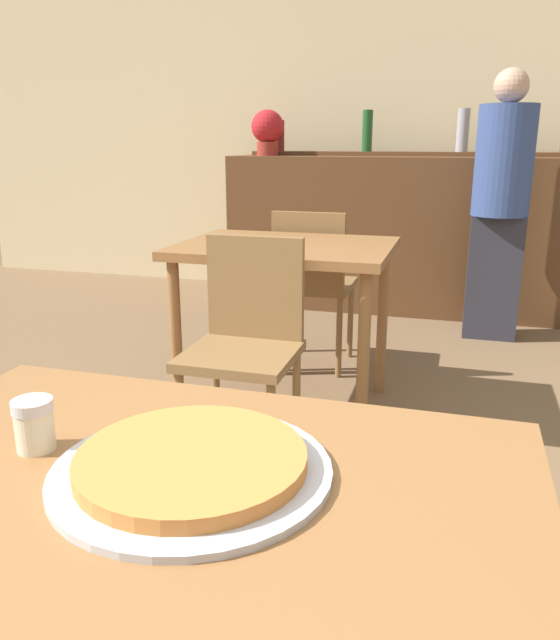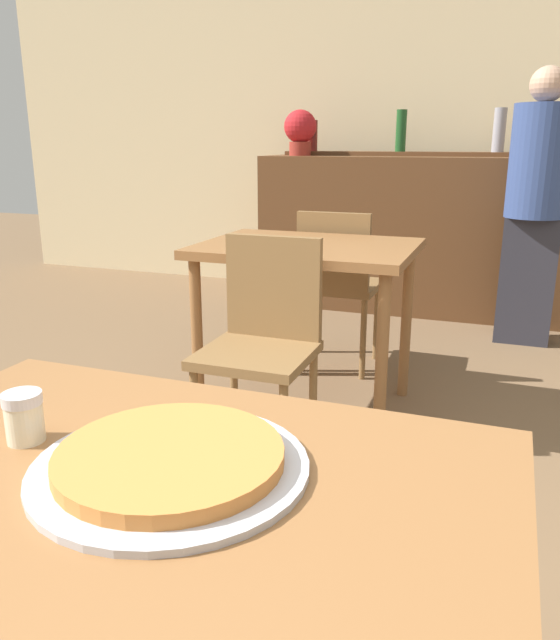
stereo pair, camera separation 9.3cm
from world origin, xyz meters
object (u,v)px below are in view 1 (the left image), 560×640
at_px(chair_far_side_back, 312,277).
at_px(potted_plant, 267,130).
at_px(cheese_shaker, 34,424).
at_px(chair_far_side_front, 247,335).
at_px(pizza_tray, 192,464).
at_px(person_standing, 501,199).

xyz_separation_m(chair_far_side_back, potted_plant, (-0.69, 1.42, 0.78)).
height_order(chair_far_side_back, potted_plant, potted_plant).
bearing_deg(cheese_shaker, potted_plant, 101.77).
xyz_separation_m(chair_far_side_front, chair_far_side_back, (0.00, 1.07, 0.00)).
height_order(chair_far_side_front, potted_plant, potted_plant).
bearing_deg(potted_plant, pizza_tray, -74.32).
relative_size(chair_far_side_front, cheese_shaker, 10.11).
xyz_separation_m(cheese_shaker, potted_plant, (-0.80, 3.82, 0.52)).
bearing_deg(pizza_tray, cheese_shaker, 179.37).
relative_size(cheese_shaker, person_standing, 0.05).
height_order(chair_far_side_front, cheese_shaker, chair_far_side_front).
height_order(pizza_tray, person_standing, person_standing).
bearing_deg(potted_plant, chair_far_side_back, -64.02).
xyz_separation_m(chair_far_side_back, cheese_shaker, (0.11, -2.40, 0.26)).
distance_m(chair_far_side_back, pizza_tray, 2.45).
distance_m(cheese_shaker, potted_plant, 3.93).
relative_size(chair_far_side_back, potted_plant, 2.65).
relative_size(pizza_tray, person_standing, 0.26).
xyz_separation_m(chair_far_side_back, pizza_tray, (0.38, -2.41, 0.23)).
relative_size(pizza_tray, potted_plant, 1.29).
xyz_separation_m(pizza_tray, potted_plant, (-1.07, 3.82, 0.55)).
xyz_separation_m(chair_far_side_front, potted_plant, (-0.69, 2.48, 0.78)).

